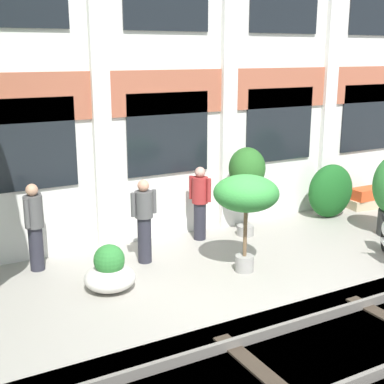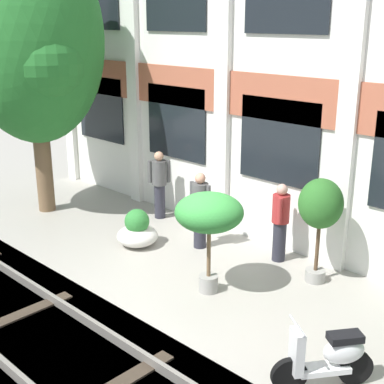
% 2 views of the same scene
% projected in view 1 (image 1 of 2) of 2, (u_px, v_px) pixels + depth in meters
% --- Properties ---
extents(ground_plane, '(80.00, 80.00, 0.00)m').
position_uv_depth(ground_plane, '(244.00, 284.00, 9.26)').
color(ground_plane, '#9E998E').
extents(apartment_facade, '(14.92, 0.64, 8.53)m').
position_uv_depth(apartment_facade, '(162.00, 34.00, 10.84)').
color(apartment_facade, silver).
rests_on(apartment_facade, ground).
extents(rail_tracks, '(22.56, 2.80, 0.43)m').
position_uv_depth(rail_tracks, '(343.00, 357.00, 7.28)').
color(rail_tracks, '#423F3A').
rests_on(rail_tracks, ground).
extents(potted_plant_tall_urn, '(1.17, 1.17, 1.80)m').
position_uv_depth(potted_plant_tall_urn, '(246.00, 196.00, 9.45)').
color(potted_plant_tall_urn, gray).
rests_on(potted_plant_tall_urn, ground).
extents(potted_plant_wide_bowl, '(0.87, 0.87, 0.80)m').
position_uv_depth(potted_plant_wide_bowl, '(110.00, 272.00, 8.97)').
color(potted_plant_wide_bowl, beige).
rests_on(potted_plant_wide_bowl, ground).
extents(potted_plant_low_pan, '(0.79, 0.79, 1.95)m').
position_uv_depth(potted_plant_low_pan, '(247.00, 172.00, 11.38)').
color(potted_plant_low_pan, gray).
rests_on(potted_plant_low_pan, ground).
extents(potted_plant_square_trough, '(1.15, 0.65, 0.52)m').
position_uv_depth(potted_plant_square_trough, '(368.00, 198.00, 13.77)').
color(potted_plant_square_trough, tan).
rests_on(potted_plant_square_trough, ground).
extents(resident_by_doorway, '(0.34, 0.48, 1.58)m').
position_uv_depth(resident_by_doorway, '(200.00, 201.00, 11.28)').
color(resident_by_doorway, '#282833').
rests_on(resident_by_doorway, ground).
extents(resident_watching_tracks, '(0.53, 0.34, 1.62)m').
position_uv_depth(resident_watching_tracks, '(144.00, 219.00, 10.02)').
color(resident_watching_tracks, '#282833').
rests_on(resident_watching_tracks, ground).
extents(resident_near_plants, '(0.39, 0.42, 1.63)m').
position_uv_depth(resident_near_plants, '(34.00, 225.00, 9.65)').
color(resident_near_plants, '#282833').
rests_on(resident_near_plants, ground).
extents(topiary_hedge, '(1.25, 0.76, 1.30)m').
position_uv_depth(topiary_hedge, '(331.00, 191.00, 12.89)').
color(topiary_hedge, '#19561E').
rests_on(topiary_hedge, ground).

